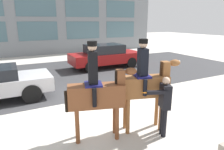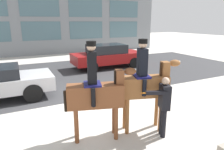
% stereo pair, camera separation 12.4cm
% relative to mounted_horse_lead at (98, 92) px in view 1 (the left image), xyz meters
% --- Properties ---
extents(ground_plane, '(80.00, 80.00, 0.00)m').
position_rel_mounted_horse_lead_xyz_m(ground_plane, '(0.65, 2.21, -1.30)').
color(ground_plane, beige).
extents(road_surface, '(24.29, 8.50, 0.01)m').
position_rel_mounted_horse_lead_xyz_m(road_surface, '(0.65, 6.96, -1.30)').
color(road_surface, '#38383A').
rests_on(road_surface, ground_plane).
extents(mounted_horse_lead, '(1.81, 0.83, 2.60)m').
position_rel_mounted_horse_lead_xyz_m(mounted_horse_lead, '(0.00, 0.00, 0.00)').
color(mounted_horse_lead, brown).
rests_on(mounted_horse_lead, ground_plane).
extents(mounted_horse_companion, '(1.74, 0.80, 2.61)m').
position_rel_mounted_horse_lead_xyz_m(mounted_horse_companion, '(1.36, -0.17, 0.08)').
color(mounted_horse_companion, brown).
rests_on(mounted_horse_companion, ground_plane).
extents(pedestrian_bystander, '(0.91, 0.45, 1.67)m').
position_rel_mounted_horse_lead_xyz_m(pedestrian_bystander, '(1.62, -0.69, -0.33)').
color(pedestrian_bystander, black).
rests_on(pedestrian_bystander, ground_plane).
extents(street_car_far_lane, '(4.79, 2.04, 1.56)m').
position_rel_mounted_horse_lead_xyz_m(street_car_far_lane, '(3.85, 7.67, -0.49)').
color(street_car_far_lane, maroon).
rests_on(street_car_far_lane, ground_plane).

